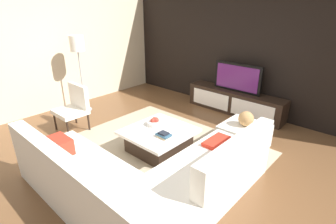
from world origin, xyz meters
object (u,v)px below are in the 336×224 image
object	(u,v)px
sectional_couch	(142,179)
ottoman	(244,136)
fruit_bowl	(155,122)
media_console	(235,102)
book_stack	(164,135)
decorative_ball	(246,119)
accent_chair_near	(74,105)
floor_lamp	(78,49)
coffee_table	(159,140)
television	(237,78)

from	to	relation	value
sectional_couch	ottoman	size ratio (longest dim) A/B	3.60
ottoman	fruit_bowl	size ratio (longest dim) A/B	2.50
media_console	book_stack	distance (m)	2.43
book_stack	decorative_ball	bearing A→B (deg)	57.56
accent_chair_near	fruit_bowl	bearing A→B (deg)	17.48
floor_lamp	decorative_ball	world-z (taller)	floor_lamp
fruit_bowl	ottoman	bearing A→B (deg)	39.66
coffee_table	fruit_bowl	world-z (taller)	fruit_bowl
media_console	television	distance (m)	0.55
accent_chair_near	television	bearing A→B (deg)	53.49
media_console	sectional_couch	world-z (taller)	sectional_couch
coffee_table	media_console	bearing A→B (deg)	87.51
media_console	ottoman	world-z (taller)	media_console
television	coffee_table	size ratio (longest dim) A/B	1.04
ottoman	accent_chair_near	bearing A→B (deg)	-150.66
floor_lamp	decorative_ball	xyz separation A→B (m)	(3.46, 0.91, -0.85)
media_console	coffee_table	distance (m)	2.30
ottoman	media_console	bearing A→B (deg)	124.90
fruit_bowl	book_stack	world-z (taller)	fruit_bowl
accent_chair_near	decorative_ball	world-z (taller)	accent_chair_near
decorative_ball	book_stack	world-z (taller)	decorative_ball
decorative_ball	book_stack	bearing A→B (deg)	-122.44
sectional_couch	fruit_bowl	distance (m)	1.35
ottoman	decorative_ball	world-z (taller)	decorative_ball
media_console	accent_chair_near	world-z (taller)	accent_chair_near
coffee_table	fruit_bowl	distance (m)	0.31
sectional_couch	fruit_bowl	bearing A→B (deg)	127.87
media_console	floor_lamp	size ratio (longest dim) A/B	1.32
media_console	coffee_table	bearing A→B (deg)	-92.49
television	fruit_bowl	xyz separation A→B (m)	(-0.28, -2.20, -0.37)
coffee_table	accent_chair_near	xyz separation A→B (m)	(-1.76, -0.48, 0.29)
ottoman	fruit_bowl	xyz separation A→B (m)	(-1.15, -0.95, 0.23)
fruit_bowl	decorative_ball	distance (m)	1.50
media_console	coffee_table	xyz separation A→B (m)	(-0.10, -2.30, -0.05)
television	coffee_table	xyz separation A→B (m)	(-0.10, -2.30, -0.60)
television	floor_lamp	size ratio (longest dim) A/B	0.65
coffee_table	floor_lamp	xyz separation A→B (m)	(-2.49, 0.14, 1.18)
television	book_stack	distance (m)	2.45
ottoman	decorative_ball	distance (m)	0.32
sectional_couch	ottoman	bearing A→B (deg)	80.71
floor_lamp	ottoman	bearing A→B (deg)	14.82
media_console	book_stack	size ratio (longest dim) A/B	9.90
television	decorative_ball	bearing A→B (deg)	-55.11
sectional_couch	coffee_table	distance (m)	1.16
floor_lamp	decorative_ball	size ratio (longest dim) A/B	6.63
media_console	book_stack	world-z (taller)	media_console
television	ottoman	bearing A→B (deg)	-55.11
sectional_couch	decorative_ball	world-z (taller)	sectional_couch
fruit_bowl	book_stack	bearing A→B (deg)	-28.51
sectional_couch	coffee_table	world-z (taller)	sectional_couch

